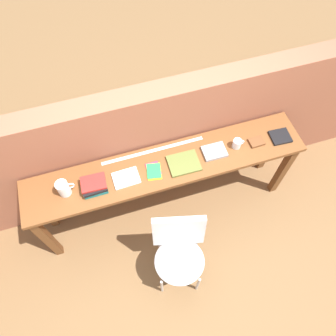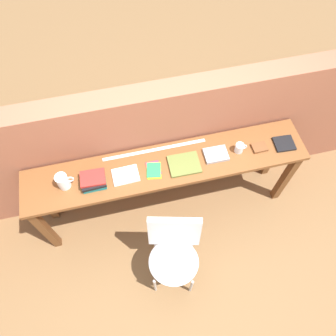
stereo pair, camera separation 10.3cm
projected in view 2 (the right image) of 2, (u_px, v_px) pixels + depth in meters
ground_plane at (173, 230)px, 3.45m from camera, size 40.00×40.00×0.00m
brick_wall_back at (159, 143)px, 3.14m from camera, size 6.00×0.20×1.45m
sideboard at (167, 172)px, 2.96m from camera, size 2.50×0.44×0.88m
chair_white_moulded at (174, 251)px, 2.81m from camera, size 0.54×0.55×0.89m
pitcher_white at (63, 181)px, 2.67m from camera, size 0.14×0.10×0.18m
book_stack_leftmost at (93, 181)px, 2.71m from camera, size 0.21×0.18×0.09m
magazine_cycling at (126, 175)px, 2.77m from camera, size 0.23×0.17×0.02m
pamphlet_pile_colourful at (154, 170)px, 2.80m from camera, size 0.15×0.19×0.01m
book_open_centre at (184, 164)px, 2.82m from camera, size 0.27×0.22×0.02m
book_grey_hardcover at (216, 154)px, 2.87m from camera, size 0.21×0.16×0.03m
mug at (240, 148)px, 2.87m from camera, size 0.11×0.08×0.09m
leather_journal_brown at (259, 147)px, 2.91m from camera, size 0.13×0.10×0.02m
book_repair_rightmost at (284, 144)px, 2.93m from camera, size 0.19×0.17×0.02m
ruler_metal_back_edge at (155, 150)px, 2.91m from camera, size 0.93×0.03×0.00m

